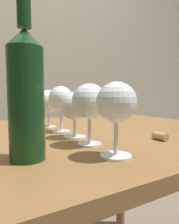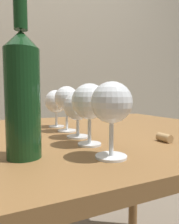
{
  "view_description": "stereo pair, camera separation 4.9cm",
  "coord_description": "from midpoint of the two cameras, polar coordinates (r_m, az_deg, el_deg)",
  "views": [
    {
      "loc": [
        -0.19,
        -0.63,
        0.87
      ],
      "look_at": [
        0.06,
        -0.2,
        0.83
      ],
      "focal_mm": 32.06,
      "sensor_mm": 36.0,
      "label": 1
    },
    {
      "loc": [
        -0.14,
        -0.65,
        0.87
      ],
      "look_at": [
        0.06,
        -0.2,
        0.83
      ],
      "focal_mm": 32.06,
      "sensor_mm": 36.0,
      "label": 2
    }
  ],
  "objects": [
    {
      "name": "back_wall",
      "position": [
        1.79,
        -19.44,
        18.46
      ],
      "size": [
        5.0,
        0.08,
        2.6
      ],
      "primitive_type": "cube",
      "color": "#B2A893",
      "rests_on": "ground_plane"
    },
    {
      "name": "wine_glass_empty",
      "position": [
        0.4,
        9.89,
        2.08
      ],
      "size": [
        0.08,
        0.08,
        0.15
      ],
      "color": "white",
      "rests_on": "dining_table"
    },
    {
      "name": "wine_glass_cabernet",
      "position": [
        0.49,
        2.87,
        2.61
      ],
      "size": [
        0.09,
        0.09,
        0.15
      ],
      "color": "white",
      "rests_on": "dining_table"
    },
    {
      "name": "cork",
      "position": [
        0.58,
        22.9,
        -6.8
      ],
      "size": [
        0.02,
        0.04,
        0.02
      ],
      "primitive_type": "cylinder",
      "rotation": [
        1.57,
        0.0,
        0.0
      ],
      "color": "tan",
      "rests_on": "dining_table"
    },
    {
      "name": "wine_glass_merlot",
      "position": [
        0.78,
        -7.72,
        2.86
      ],
      "size": [
        0.09,
        0.09,
        0.14
      ],
      "color": "white",
      "rests_on": "dining_table"
    },
    {
      "name": "dining_table",
      "position": [
        0.7,
        -9.64,
        -13.2
      ],
      "size": [
        1.39,
        0.86,
        0.75
      ],
      "color": "brown",
      "rests_on": "ground_plane"
    },
    {
      "name": "wine_bottle",
      "position": [
        0.41,
        -15.26,
        5.55
      ],
      "size": [
        0.07,
        0.07,
        0.32
      ],
      "color": "#143819",
      "rests_on": "dining_table"
    },
    {
      "name": "wine_glass_white",
      "position": [
        0.68,
        -4.47,
        3.77
      ],
      "size": [
        0.08,
        0.08,
        0.16
      ],
      "color": "white",
      "rests_on": "dining_table"
    },
    {
      "name": "wine_glass_chardonnay",
      "position": [
        0.58,
        -0.96,
        1.46
      ],
      "size": [
        0.08,
        0.08,
        0.13
      ],
      "color": "white",
      "rests_on": "dining_table"
    }
  ]
}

